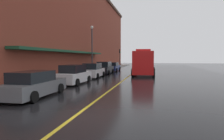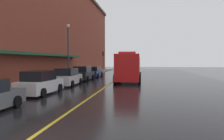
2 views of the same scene
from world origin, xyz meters
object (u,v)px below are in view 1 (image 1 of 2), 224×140
object	(u,v)px
parked_car_1	(74,75)
parking_meter_1	(83,68)
parked_car_2	(93,71)
street_lamp_left	(92,44)
parking_meter_0	(64,71)
parked_car_0	(34,85)
parked_car_3	(104,68)
traffic_light_near	(120,54)
parked_car_4	(113,67)
fire_truck	(144,63)

from	to	relation	value
parked_car_1	parking_meter_1	bearing A→B (deg)	14.11
parked_car_2	street_lamp_left	world-z (taller)	street_lamp_left
parked_car_2	parking_meter_0	distance (m)	5.21
parked_car_0	parked_car_2	world-z (taller)	parked_car_2
parked_car_3	traffic_light_near	distance (m)	21.19
parked_car_2	traffic_light_near	world-z (taller)	traffic_light_near
parked_car_0	parked_car_4	bearing A→B (deg)	-0.12
parked_car_3	parked_car_1	bearing A→B (deg)	179.71
parked_car_4	fire_truck	xyz separation A→B (m)	(5.71, -6.73, 0.88)
parked_car_3	street_lamp_left	world-z (taller)	street_lamp_left
parking_meter_0	parking_meter_1	world-z (taller)	same
parked_car_0	parking_meter_0	xyz separation A→B (m)	(-1.42, 6.96, 0.32)
parking_meter_1	street_lamp_left	xyz separation A→B (m)	(-0.60, 5.40, 3.34)
fire_truck	street_lamp_left	distance (m)	8.33
parked_car_1	parked_car_2	bearing A→B (deg)	1.94
traffic_light_near	parked_car_1	bearing A→B (deg)	-87.68
traffic_light_near	parked_car_2	bearing A→B (deg)	-87.20
parked_car_4	parking_meter_0	bearing A→B (deg)	175.50
traffic_light_near	parking_meter_1	bearing A→B (deg)	-90.13
parked_car_3	street_lamp_left	size ratio (longest dim) A/B	0.66
street_lamp_left	traffic_light_near	distance (m)	20.88
parking_meter_0	parked_car_4	bearing A→B (deg)	84.98
parked_car_2	street_lamp_left	size ratio (longest dim) A/B	0.66
parked_car_0	parked_car_3	world-z (taller)	parked_car_3
parked_car_2	traffic_light_near	distance (m)	26.88
parked_car_4	street_lamp_left	bearing A→B (deg)	160.14
parked_car_4	street_lamp_left	world-z (taller)	street_lamp_left
parked_car_0	fire_truck	size ratio (longest dim) A/B	0.64
fire_truck	parking_meter_0	world-z (taller)	fire_truck
fire_truck	street_lamp_left	xyz separation A→B (m)	(-7.76, 1.22, 2.78)
parked_car_1	traffic_light_near	world-z (taller)	traffic_light_near
parked_car_3	street_lamp_left	bearing A→B (deg)	83.88
parked_car_0	fire_truck	distance (m)	17.65
parked_car_0	parked_car_4	distance (m)	23.40
parking_meter_1	street_lamp_left	bearing A→B (deg)	96.34
parked_car_2	parking_meter_1	bearing A→B (deg)	68.41
parked_car_1	parked_car_2	xyz separation A→B (m)	(-0.01, 5.81, -0.01)
parked_car_4	traffic_light_near	world-z (taller)	traffic_light_near
parked_car_1	parking_meter_0	bearing A→B (deg)	61.73
parking_meter_0	traffic_light_near	bearing A→B (deg)	89.89
parked_car_2	parking_meter_0	size ratio (longest dim) A/B	3.42
parking_meter_0	parked_car_0	bearing A→B (deg)	-78.46
parking_meter_1	parked_car_3	bearing A→B (deg)	75.41
parked_car_2	parked_car_4	xyz separation A→B (m)	(0.08, 11.42, -0.06)
parked_car_0	parking_meter_0	size ratio (longest dim) A/B	3.68
parking_meter_0	parking_meter_1	distance (m)	5.54
fire_truck	parking_meter_0	bearing A→B (deg)	-36.84
parked_car_3	parking_meter_0	xyz separation A→B (m)	(-1.36, -10.74, 0.23)
parked_car_0	parked_car_1	bearing A→B (deg)	0.33
parked_car_4	parking_meter_1	bearing A→B (deg)	172.97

